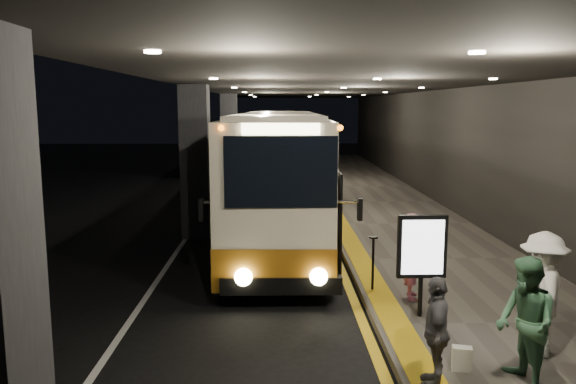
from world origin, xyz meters
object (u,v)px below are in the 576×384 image
object	(u,v)px
info_sign	(422,249)
passenger_waiting_green	(526,323)
passenger_waiting_white	(542,294)
stanchion_post	(373,264)
passenger_boarding	(413,256)
bag_plain	(462,359)
coach_second	(278,147)
passenger_waiting_grey	(436,332)
coach_main	(279,183)

from	to	relation	value
info_sign	passenger_waiting_green	bearing A→B (deg)	-75.19
passenger_waiting_white	stanchion_post	size ratio (longest dim) A/B	1.71
passenger_boarding	info_sign	size ratio (longest dim) A/B	0.92
passenger_waiting_white	bag_plain	world-z (taller)	passenger_waiting_white
bag_plain	passenger_boarding	bearing A→B (deg)	89.68
coach_second	passenger_waiting_grey	size ratio (longest dim) A/B	7.36
passenger_boarding	passenger_waiting_white	bearing A→B (deg)	-144.16
coach_main	stanchion_post	size ratio (longest dim) A/B	10.50
passenger_waiting_green	bag_plain	bearing A→B (deg)	-129.64
coach_main	passenger_waiting_green	xyz separation A→B (m)	(3.15, -8.67, -0.67)
bag_plain	info_sign	xyz separation A→B (m)	(-0.07, 2.04, 1.05)
passenger_waiting_white	info_sign	xyz separation A→B (m)	(-1.40, 1.52, 0.30)
coach_second	passenger_waiting_green	size ratio (longest dim) A/B	6.30
passenger_waiting_grey	coach_second	bearing A→B (deg)	-160.45
bag_plain	info_sign	distance (m)	2.29
coach_main	bag_plain	world-z (taller)	coach_main
coach_main	passenger_waiting_grey	distance (m)	8.88
coach_second	passenger_waiting_white	size ratio (longest dim) A/B	5.94
passenger_waiting_grey	passenger_boarding	bearing A→B (deg)	-174.08
passenger_waiting_green	stanchion_post	size ratio (longest dim) A/B	1.61
passenger_waiting_grey	info_sign	size ratio (longest dim) A/B	0.82
coach_second	passenger_waiting_green	xyz separation A→B (m)	(3.09, -22.55, -0.62)
coach_second	passenger_boarding	distance (m)	19.25
coach_main	passenger_boarding	distance (m)	5.82
passenger_waiting_grey	bag_plain	size ratio (longest dim) A/B	4.40
passenger_waiting_grey	bag_plain	bearing A→B (deg)	144.41
passenger_boarding	stanchion_post	bearing A→B (deg)	62.04
passenger_waiting_green	bag_plain	xyz separation A→B (m)	(-0.65, 0.47, -0.70)
coach_second	info_sign	size ratio (longest dim) A/B	6.07
passenger_waiting_green	passenger_boarding	bearing A→B (deg)	-173.59
coach_second	passenger_boarding	size ratio (longest dim) A/B	6.62
coach_main	bag_plain	xyz separation A→B (m)	(2.50, -8.20, -1.37)
passenger_waiting_green	bag_plain	world-z (taller)	passenger_waiting_green
coach_main	passenger_waiting_grey	world-z (taller)	coach_main
passenger_waiting_green	passenger_waiting_white	size ratio (longest dim) A/B	0.94
passenger_boarding	passenger_waiting_white	world-z (taller)	passenger_waiting_white
coach_main	stanchion_post	world-z (taller)	coach_main
coach_second	bag_plain	distance (m)	22.26
bag_plain	stanchion_post	xyz separation A→B (m)	(-0.65, 3.48, 0.37)
passenger_waiting_white	stanchion_post	xyz separation A→B (m)	(-1.98, 2.96, -0.38)
stanchion_post	passenger_waiting_grey	bearing A→B (deg)	-87.83
passenger_boarding	stanchion_post	size ratio (longest dim) A/B	1.53
passenger_boarding	passenger_waiting_grey	bearing A→B (deg)	179.25
coach_second	passenger_waiting_green	bearing A→B (deg)	-83.63
passenger_boarding	passenger_waiting_white	xyz separation A→B (m)	(1.31, -2.48, 0.10)
coach_second	stanchion_post	distance (m)	18.71
coach_main	bag_plain	size ratio (longest dim) A/B	33.50
passenger_boarding	info_sign	distance (m)	1.04
passenger_boarding	stanchion_post	distance (m)	0.88
info_sign	stanchion_post	bearing A→B (deg)	111.03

